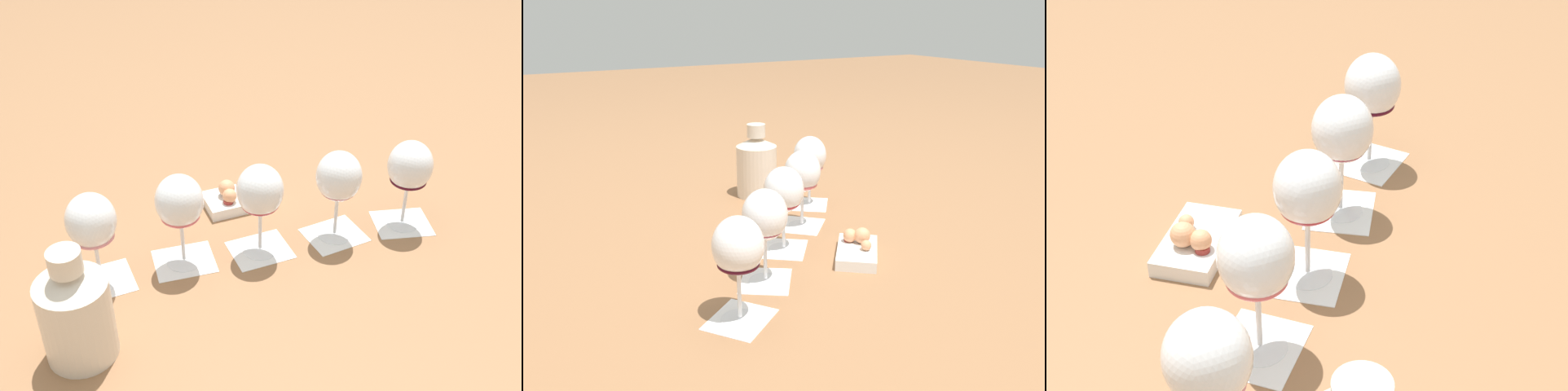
% 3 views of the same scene
% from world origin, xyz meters
% --- Properties ---
extents(ground_plane, '(8.00, 8.00, 0.00)m').
position_xyz_m(ground_plane, '(0.00, 0.00, 0.00)').
color(ground_plane, '#936642').
extents(tasting_card_0, '(0.15, 0.15, 0.00)m').
position_xyz_m(tasting_card_0, '(-0.22, 0.21, 0.00)').
color(tasting_card_0, white).
rests_on(tasting_card_0, ground_plane).
extents(tasting_card_1, '(0.15, 0.15, 0.00)m').
position_xyz_m(tasting_card_1, '(-0.10, 0.11, 0.00)').
color(tasting_card_1, white).
rests_on(tasting_card_1, ground_plane).
extents(tasting_card_2, '(0.15, 0.15, 0.00)m').
position_xyz_m(tasting_card_2, '(-0.00, -0.00, 0.00)').
color(tasting_card_2, white).
rests_on(tasting_card_2, ground_plane).
extents(tasting_card_3, '(0.15, 0.14, 0.00)m').
position_xyz_m(tasting_card_3, '(0.11, -0.11, 0.00)').
color(tasting_card_3, white).
rests_on(tasting_card_3, ground_plane).
extents(tasting_card_4, '(0.14, 0.15, 0.00)m').
position_xyz_m(tasting_card_4, '(0.22, -0.21, 0.00)').
color(tasting_card_4, white).
rests_on(tasting_card_4, ground_plane).
extents(wine_glass_0, '(0.09, 0.09, 0.19)m').
position_xyz_m(wine_glass_0, '(-0.22, 0.21, 0.13)').
color(wine_glass_0, white).
rests_on(wine_glass_0, tasting_card_0).
extents(wine_glass_1, '(0.09, 0.09, 0.19)m').
position_xyz_m(wine_glass_1, '(-0.10, 0.11, 0.13)').
color(wine_glass_1, white).
rests_on(wine_glass_1, tasting_card_1).
extents(wine_glass_2, '(0.09, 0.09, 0.19)m').
position_xyz_m(wine_glass_2, '(-0.00, -0.00, 0.13)').
color(wine_glass_2, white).
rests_on(wine_glass_2, tasting_card_2).
extents(wine_glass_3, '(0.09, 0.09, 0.19)m').
position_xyz_m(wine_glass_3, '(0.11, -0.11, 0.13)').
color(wine_glass_3, white).
rests_on(wine_glass_3, tasting_card_3).
extents(wine_glass_4, '(0.09, 0.09, 0.19)m').
position_xyz_m(wine_glass_4, '(0.22, -0.21, 0.13)').
color(wine_glass_4, white).
rests_on(wine_glass_4, tasting_card_4).
extents(ceramic_vase, '(0.11, 0.11, 0.21)m').
position_xyz_m(ceramic_vase, '(-0.37, 0.12, 0.09)').
color(ceramic_vase, beige).
rests_on(ceramic_vase, ground_plane).
extents(snack_dish, '(0.17, 0.16, 0.06)m').
position_xyz_m(snack_dish, '(0.11, 0.12, 0.02)').
color(snack_dish, white).
rests_on(snack_dish, ground_plane).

